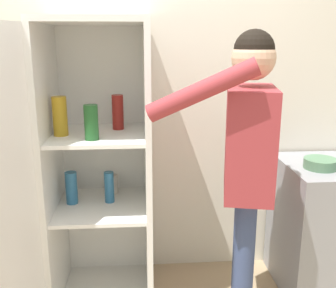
{
  "coord_description": "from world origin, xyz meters",
  "views": [
    {
      "loc": [
        0.02,
        -1.77,
        1.69
      ],
      "look_at": [
        0.2,
        0.61,
        1.06
      ],
      "focal_mm": 42.0,
      "sensor_mm": 36.0,
      "label": 1
    }
  ],
  "objects": [
    {
      "name": "counter",
      "position": [
        1.3,
        0.61,
        0.45
      ],
      "size": [
        0.64,
        0.64,
        0.9
      ],
      "color": "gray",
      "rests_on": "ground_plane"
    },
    {
      "name": "bowl",
      "position": [
        1.17,
        0.54,
        0.93
      ],
      "size": [
        0.21,
        0.21,
        0.06
      ],
      "color": "#517F5B",
      "rests_on": "counter"
    },
    {
      "name": "refrigerator",
      "position": [
        -0.34,
        0.52,
        0.91
      ],
      "size": [
        0.94,
        1.22,
        1.81
      ],
      "color": "white",
      "rests_on": "ground_plane"
    },
    {
      "name": "person",
      "position": [
        0.62,
        0.29,
        1.11
      ],
      "size": [
        0.76,
        0.6,
        1.75
      ],
      "color": "#384770",
      "rests_on": "ground_plane"
    },
    {
      "name": "wall_back",
      "position": [
        0.0,
        0.98,
        1.27
      ],
      "size": [
        7.0,
        0.06,
        2.55
      ],
      "color": "silver",
      "rests_on": "ground_plane"
    }
  ]
}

